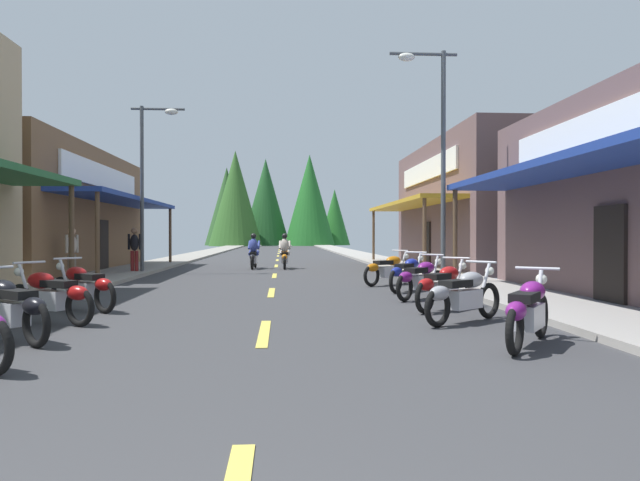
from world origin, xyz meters
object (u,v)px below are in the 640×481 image
motorcycle_parked_left_4 (83,286)px  motorcycle_parked_right_4 (408,273)px  motorcycle_parked_right_5 (388,269)px  rider_cruising_trailing (254,254)px  rider_cruising_lead (285,254)px  motorcycle_parked_left_3 (50,295)px  streetlamp_left (150,166)px  motorcycle_parked_right_0 (528,310)px  pedestrian_browsing (72,250)px  motorcycle_parked_right_2 (443,285)px  motorcycle_parked_right_3 (421,278)px  pedestrian_waiting (134,247)px  motorcycle_parked_left_2 (10,307)px  motorcycle_parked_right_1 (463,294)px  streetlamp_right (434,136)px

motorcycle_parked_left_4 → motorcycle_parked_right_4: bearing=-115.0°
motorcycle_parked_right_5 → rider_cruising_trailing: size_ratio=0.82×
rider_cruising_lead → motorcycle_parked_left_3: bearing=166.6°
streetlamp_left → motorcycle_parked_right_0: 17.47m
pedestrian_browsing → motorcycle_parked_left_3: bearing=-51.4°
motorcycle_parked_right_0 → pedestrian_browsing: (-10.02, 11.56, 0.52)m
streetlamp_left → rider_cruising_trailing: streetlamp_left is taller
motorcycle_parked_left_4 → pedestrian_browsing: size_ratio=0.99×
streetlamp_left → motorcycle_parked_left_4: size_ratio=3.71×
motorcycle_parked_right_2 → motorcycle_parked_left_3: (-7.09, -1.32, 0.00)m
motorcycle_parked_right_0 → motorcycle_parked_right_4: (0.05, 7.64, 0.00)m
streetlamp_left → motorcycle_parked_right_4: size_ratio=3.65×
motorcycle_parked_right_3 → rider_cruising_lead: rider_cruising_lead is taller
streetlamp_left → pedestrian_waiting: streetlamp_left is taller
motorcycle_parked_right_5 → motorcycle_parked_left_2: 11.13m
rider_cruising_trailing → motorcycle_parked_right_5: bearing=-150.6°
motorcycle_parked_right_1 → motorcycle_parked_right_3: 3.66m
motorcycle_parked_right_2 → motorcycle_parked_left_4: same height
motorcycle_parked_right_3 → motorcycle_parked_left_3: (-7.12, -3.30, 0.00)m
motorcycle_parked_left_4 → rider_cruising_lead: 14.52m
motorcycle_parked_left_4 → pedestrian_waiting: 10.99m
motorcycle_parked_right_1 → motorcycle_parked_right_3: bearing=49.3°
motorcycle_parked_left_2 → pedestrian_browsing: size_ratio=0.98×
motorcycle_parked_right_0 → rider_cruising_lead: rider_cruising_lead is taller
motorcycle_parked_right_0 → pedestrian_waiting: bearing=66.8°
motorcycle_parked_left_2 → pedestrian_browsing: (-2.95, 10.77, 0.52)m
rider_cruising_lead → pedestrian_browsing: size_ratio=1.23×
motorcycle_parked_right_0 → motorcycle_parked_right_5: same height
motorcycle_parked_left_2 → motorcycle_parked_left_3: 1.67m
streetlamp_right → motorcycle_parked_right_0: (-1.22, -9.37, -3.94)m
motorcycle_parked_left_3 → motorcycle_parked_left_4: same height
streetlamp_right → motorcycle_parked_right_1: size_ratio=3.98×
pedestrian_browsing → motorcycle_parked_right_2: bearing=-16.8°
rider_cruising_lead → motorcycle_parked_right_0: bearing=-169.1°
motorcycle_parked_right_1 → motorcycle_parked_right_5: size_ratio=1.00×
motorcycle_parked_right_3 → motorcycle_parked_left_2: size_ratio=0.95×
streetlamp_right → motorcycle_parked_right_1: (-1.43, -7.27, -3.94)m
streetlamp_right → rider_cruising_lead: bearing=116.7°
motorcycle_parked_right_0 → motorcycle_parked_right_2: 3.79m
motorcycle_parked_right_3 → motorcycle_parked_left_2: bearing=169.3°
motorcycle_parked_right_4 → motorcycle_parked_left_2: (-7.12, -6.85, 0.00)m
rider_cruising_lead → motorcycle_parked_right_1: bearing=-168.5°
motorcycle_parked_left_4 → pedestrian_browsing: 7.95m
streetlamp_left → motorcycle_parked_right_3: streetlamp_left is taller
streetlamp_left → motorcycle_parked_left_2: 14.65m
motorcycle_parked_left_2 → rider_cruising_trailing: (2.54, 17.36, 0.17)m
pedestrian_browsing → pedestrian_waiting: size_ratio=0.98×
motorcycle_parked_left_2 → pedestrian_waiting: bearing=-42.3°
streetlamp_left → motorcycle_parked_right_4: (8.36, -7.28, -3.65)m
streetlamp_right → motorcycle_parked_right_5: (-1.35, 0.12, -3.94)m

